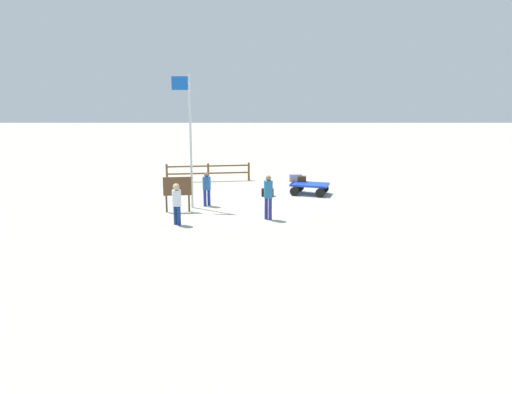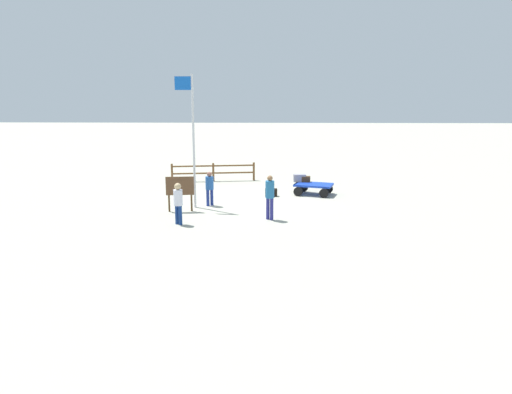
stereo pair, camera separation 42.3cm
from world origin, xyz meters
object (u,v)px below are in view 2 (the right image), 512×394
at_px(flagpole, 192,132).
at_px(signboard, 180,188).
at_px(worker_lead, 270,194).
at_px(worker_trailing, 178,200).
at_px(suitcase_tan, 300,178).
at_px(worker_supervisor, 210,186).
at_px(suitcase_navy, 271,193).
at_px(luggage_cart, 313,186).
at_px(suitcase_maroon, 304,179).

bearing_deg(flagpole, signboard, 61.02).
xyz_separation_m(worker_lead, worker_trailing, (3.52, 0.82, -0.11)).
relative_size(worker_lead, worker_trailing, 1.11).
xyz_separation_m(suitcase_tan, worker_supervisor, (4.22, 3.15, 0.17)).
xyz_separation_m(suitcase_navy, worker_lead, (0.08, 4.53, 0.88)).
xyz_separation_m(suitcase_navy, worker_trailing, (3.60, 5.35, 0.77)).
distance_m(luggage_cart, suitcase_tan, 0.92).
height_order(suitcase_maroon, worker_supervisor, worker_supervisor).
relative_size(luggage_cart, suitcase_navy, 3.49).
bearing_deg(flagpole, worker_supervisor, -155.12).
distance_m(worker_trailing, flagpole, 3.76).
bearing_deg(worker_lead, signboard, -18.70).
xyz_separation_m(suitcase_tan, worker_trailing, (5.05, 6.39, 0.22)).
relative_size(worker_lead, worker_supervisor, 1.16).
bearing_deg(worker_lead, luggage_cart, -113.56).
xyz_separation_m(suitcase_tan, flagpole, (4.91, 3.47, 2.58)).
height_order(worker_trailing, signboard, worker_trailing).
distance_m(suitcase_tan, flagpole, 6.54).
height_order(suitcase_navy, worker_supervisor, worker_supervisor).
relative_size(worker_lead, signboard, 1.19).
height_order(suitcase_maroon, signboard, signboard).
bearing_deg(flagpole, suitcase_navy, -144.95).
relative_size(suitcase_tan, worker_lead, 0.35).
bearing_deg(suitcase_maroon, worker_supervisor, 35.19).
bearing_deg(suitcase_navy, suitcase_maroon, -148.46).
bearing_deg(worker_trailing, signboard, -81.81).
bearing_deg(suitcase_navy, suitcase_tan, -144.43).
distance_m(worker_lead, signboard, 4.04).
bearing_deg(flagpole, suitcase_maroon, -146.06).
bearing_deg(suitcase_tan, luggage_cart, 138.37).
height_order(worker_lead, signboard, worker_lead).
bearing_deg(luggage_cart, worker_lead, 66.44).
xyz_separation_m(suitcase_navy, worker_supervisor, (2.77, 2.11, 0.72)).
xyz_separation_m(suitcase_maroon, signboard, (5.59, 4.27, 0.32)).
height_order(luggage_cart, suitcase_tan, suitcase_tan).
bearing_deg(luggage_cart, suitcase_navy, 12.42).
distance_m(luggage_cart, flagpole, 6.90).
xyz_separation_m(luggage_cart, suitcase_navy, (2.10, 0.46, -0.23)).
height_order(luggage_cart, flagpole, flagpole).
height_order(luggage_cart, worker_trailing, worker_trailing).
height_order(suitcase_maroon, worker_trailing, worker_trailing).
bearing_deg(suitcase_maroon, signboard, 37.36).
height_order(suitcase_tan, suitcase_navy, suitcase_tan).
bearing_deg(flagpole, worker_trailing, 87.20).
bearing_deg(worker_lead, suitcase_navy, -91.00).
xyz_separation_m(suitcase_maroon, suitcase_navy, (1.68, 1.03, -0.50)).
bearing_deg(suitcase_navy, signboard, 39.62).
bearing_deg(suitcase_tan, worker_supervisor, 36.68).
bearing_deg(suitcase_navy, flagpole, 35.05).
height_order(suitcase_maroon, flagpole, flagpole).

